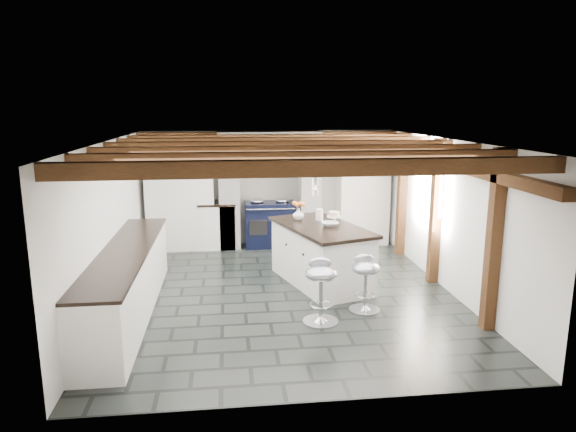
{
  "coord_description": "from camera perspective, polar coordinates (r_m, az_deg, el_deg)",
  "views": [
    {
      "loc": [
        -0.82,
        -7.37,
        2.78
      ],
      "look_at": [
        0.1,
        0.4,
        1.1
      ],
      "focal_mm": 32.0,
      "sensor_mm": 36.0,
      "label": 1
    }
  ],
  "objects": [
    {
      "name": "range_cooker",
      "position": [
        10.34,
        -2.03,
        -0.81
      ],
      "size": [
        1.0,
        0.63,
        0.99
      ],
      "color": "black",
      "rests_on": "ground"
    },
    {
      "name": "bar_stool_far",
      "position": [
        6.69,
        3.68,
        -7.51
      ],
      "size": [
        0.47,
        0.47,
        0.87
      ],
      "rotation": [
        0.0,
        0.0,
        -0.08
      ],
      "color": "silver",
      "rests_on": "ground"
    },
    {
      "name": "bar_stool_near",
      "position": [
        7.14,
        8.58,
        -6.69
      ],
      "size": [
        0.43,
        0.43,
        0.8
      ],
      "rotation": [
        0.0,
        0.0,
        -0.03
      ],
      "color": "silver",
      "rests_on": "ground"
    },
    {
      "name": "kitchen_island",
      "position": [
        8.18,
        3.67,
        -4.2
      ],
      "size": [
        1.54,
        2.13,
        1.26
      ],
      "rotation": [
        0.0,
        0.0,
        0.31
      ],
      "color": "white",
      "rests_on": "ground"
    },
    {
      "name": "room_shell",
      "position": [
        8.96,
        -5.28,
        1.03
      ],
      "size": [
        6.0,
        6.03,
        6.0
      ],
      "color": "white",
      "rests_on": "ground"
    },
    {
      "name": "ground",
      "position": [
        7.92,
        -0.38,
        -8.43
      ],
      "size": [
        6.0,
        6.0,
        0.0
      ],
      "primitive_type": "plane",
      "color": "black",
      "rests_on": "ground"
    }
  ]
}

